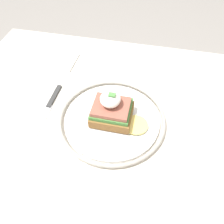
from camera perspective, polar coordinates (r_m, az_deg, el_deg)
name	(u,v)px	position (r m, az deg, el deg)	size (l,w,h in m)	color
ground_plane	(110,203)	(1.23, -0.42, -22.58)	(6.00, 6.00, 0.00)	gray
dining_table	(109,142)	(0.68, -0.70, -7.85)	(0.92, 0.69, 0.73)	beige
plate	(112,119)	(0.56, 0.00, -1.77)	(0.27, 0.27, 0.02)	white
sandwich	(112,110)	(0.53, 0.01, 0.61)	(0.14, 0.09, 0.08)	brown
fork	(185,135)	(0.56, 18.52, -5.84)	(0.03, 0.14, 0.00)	silver
knife	(50,105)	(0.62, -15.99, 1.78)	(0.02, 0.18, 0.01)	#2D2D2D
napkin	(57,60)	(0.76, -14.29, 13.15)	(0.13, 0.10, 0.01)	white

